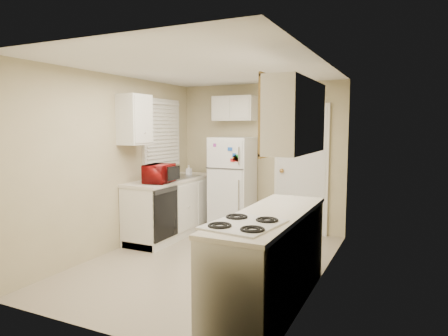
% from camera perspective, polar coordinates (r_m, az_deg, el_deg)
% --- Properties ---
extents(floor, '(3.80, 3.80, 0.00)m').
position_cam_1_polar(floor, '(5.17, -2.44, -13.31)').
color(floor, '#B4A78F').
rests_on(floor, ground).
extents(ceiling, '(3.80, 3.80, 0.00)m').
position_cam_1_polar(ceiling, '(4.93, -2.57, 14.04)').
color(ceiling, white).
rests_on(ceiling, floor).
extents(wall_left, '(3.80, 3.80, 0.00)m').
position_cam_1_polar(wall_left, '(5.70, -15.05, 0.66)').
color(wall_left, tan).
rests_on(wall_left, floor).
extents(wall_right, '(3.80, 3.80, 0.00)m').
position_cam_1_polar(wall_right, '(4.43, 13.71, -0.78)').
color(wall_right, tan).
rests_on(wall_right, floor).
extents(wall_back, '(2.80, 2.80, 0.00)m').
position_cam_1_polar(wall_back, '(6.64, 5.19, 1.57)').
color(wall_back, tan).
rests_on(wall_back, floor).
extents(wall_front, '(2.80, 2.80, 0.00)m').
position_cam_1_polar(wall_front, '(3.36, -17.84, -3.03)').
color(wall_front, tan).
rests_on(wall_front, floor).
extents(left_counter, '(0.60, 1.80, 0.90)m').
position_cam_1_polar(left_counter, '(6.34, -7.49, -5.51)').
color(left_counter, silver).
rests_on(left_counter, floor).
extents(dishwasher, '(0.03, 0.58, 0.72)m').
position_cam_1_polar(dishwasher, '(5.69, -8.32, -6.45)').
color(dishwasher, black).
rests_on(dishwasher, floor).
extents(sink, '(0.54, 0.74, 0.16)m').
position_cam_1_polar(sink, '(6.40, -6.81, -1.67)').
color(sink, gray).
rests_on(sink, left_counter).
extents(microwave, '(0.52, 0.35, 0.32)m').
position_cam_1_polar(microwave, '(5.80, -9.25, -0.62)').
color(microwave, maroon).
rests_on(microwave, left_counter).
extents(soap_bottle, '(0.08, 0.08, 0.16)m').
position_cam_1_polar(soap_bottle, '(6.64, -5.04, -0.16)').
color(soap_bottle, beige).
rests_on(soap_bottle, left_counter).
extents(window_blinds, '(0.10, 0.98, 1.08)m').
position_cam_1_polar(window_blinds, '(6.48, -8.84, 4.96)').
color(window_blinds, silver).
rests_on(window_blinds, wall_left).
extents(upper_cabinet_left, '(0.30, 0.45, 0.70)m').
position_cam_1_polar(upper_cabinet_left, '(5.75, -12.64, 6.75)').
color(upper_cabinet_left, silver).
rests_on(upper_cabinet_left, wall_left).
extents(refrigerator, '(0.65, 0.63, 1.53)m').
position_cam_1_polar(refrigerator, '(6.49, 1.24, -2.36)').
color(refrigerator, silver).
rests_on(refrigerator, floor).
extents(cabinet_over_fridge, '(0.70, 0.30, 0.40)m').
position_cam_1_polar(cabinet_over_fridge, '(6.64, 1.52, 8.51)').
color(cabinet_over_fridge, silver).
rests_on(cabinet_over_fridge, wall_back).
extents(interior_door, '(0.86, 0.06, 2.08)m').
position_cam_1_polar(interior_door, '(6.41, 10.93, -0.29)').
color(interior_door, silver).
rests_on(interior_door, floor).
extents(right_counter, '(0.60, 2.00, 0.90)m').
position_cam_1_polar(right_counter, '(3.92, 6.57, -12.81)').
color(right_counter, silver).
rests_on(right_counter, floor).
extents(stove, '(0.61, 0.71, 0.79)m').
position_cam_1_polar(stove, '(3.48, 2.84, -16.27)').
color(stove, silver).
rests_on(stove, floor).
extents(upper_cabinet_right, '(0.30, 1.20, 0.70)m').
position_cam_1_polar(upper_cabinet_right, '(3.95, 10.30, 7.21)').
color(upper_cabinet_right, silver).
rests_on(upper_cabinet_right, wall_right).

